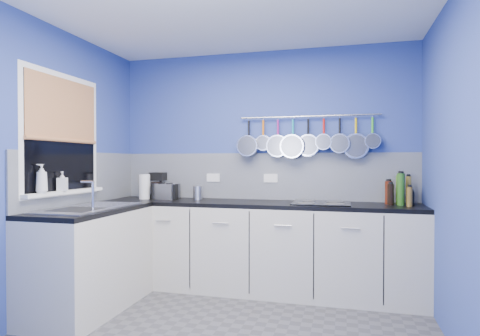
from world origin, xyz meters
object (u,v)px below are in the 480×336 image
at_px(soap_bottle_b, 62,181).
at_px(paper_towel, 145,187).
at_px(canister, 198,193).
at_px(hob, 321,203).
at_px(soap_bottle_a, 42,178).
at_px(toaster, 166,191).
at_px(coffee_maker, 157,185).

distance_m(soap_bottle_b, paper_towel, 1.01).
distance_m(canister, hob, 1.32).
height_order(soap_bottle_a, hob, soap_bottle_a).
xyz_separation_m(soap_bottle_a, paper_towel, (0.28, 1.21, -0.14)).
bearing_deg(paper_towel, soap_bottle_a, -103.15).
distance_m(toaster, hob, 1.67).
bearing_deg(hob, toaster, 178.49).
bearing_deg(coffee_maker, soap_bottle_a, -108.20).
relative_size(soap_bottle_b, canister, 1.20).
height_order(toaster, hob, toaster).
bearing_deg(soap_bottle_a, hob, 28.77).
relative_size(soap_bottle_a, hob, 0.44).
xyz_separation_m(soap_bottle_b, paper_towel, (0.28, 0.96, -0.10)).
bearing_deg(soap_bottle_b, coffee_maker, 70.73).
distance_m(soap_bottle_b, toaster, 1.13).
bearing_deg(soap_bottle_b, hob, 23.59).
height_order(paper_towel, coffee_maker, coffee_maker).
height_order(soap_bottle_a, coffee_maker, soap_bottle_a).
bearing_deg(toaster, canister, 20.36).
relative_size(paper_towel, toaster, 1.03).
bearing_deg(soap_bottle_a, toaster, 67.42).
bearing_deg(toaster, soap_bottle_a, -101.17).
distance_m(soap_bottle_a, toaster, 1.36).
bearing_deg(soap_bottle_a, paper_towel, 76.85).
relative_size(soap_bottle_a, paper_towel, 0.89).
bearing_deg(canister, hob, -4.32).
xyz_separation_m(canister, hob, (1.31, -0.10, -0.07)).
relative_size(soap_bottle_b, toaster, 0.66).
height_order(soap_bottle_a, paper_towel, soap_bottle_a).
xyz_separation_m(coffee_maker, hob, (1.80, -0.12, -0.14)).
height_order(soap_bottle_b, canister, soap_bottle_b).
xyz_separation_m(soap_bottle_b, canister, (0.87, 1.05, -0.16)).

